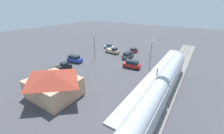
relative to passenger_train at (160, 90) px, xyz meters
name	(u,v)px	position (x,y,z in m)	size (l,w,h in m)	color
ground_plane	(125,65)	(14.00, -13.27, -2.86)	(200.00, 200.00, 0.00)	#424247
railway_track	(173,75)	(0.00, -13.27, -2.76)	(4.80, 70.00, 0.30)	slate
platform	(158,72)	(4.00, -13.27, -2.71)	(3.20, 46.00, 0.30)	#A8A399
passenger_train	(160,90)	(0.00, 0.00, 0.00)	(2.93, 34.11, 4.98)	#ADB2BC
station_building	(53,83)	(18.00, 8.73, -0.07)	(9.95, 8.39, 5.37)	tan
pedestrian_on_platform	(157,71)	(3.57, -11.04, -1.58)	(0.36, 0.36, 1.71)	#23284C
sedan_silver	(109,47)	(27.72, -25.23, -1.98)	(4.52, 2.32, 1.74)	silver
suv_blue	(75,59)	(28.34, -6.45, -1.71)	(5.10, 2.85, 2.22)	#283D9E
pickup_black	(62,67)	(26.49, 0.02, -1.83)	(2.76, 5.64, 2.14)	black
suv_charcoal	(128,55)	(15.76, -18.66, -1.71)	(2.21, 5.00, 2.22)	#47494F
pickup_tan	(113,51)	(23.16, -20.77, -1.83)	(5.57, 2.89, 2.14)	#C6B284
sedan_maroon	(133,51)	(16.91, -25.55, -1.98)	(2.03, 4.58, 1.74)	maroon
suv_red	(132,64)	(11.11, -12.06, -1.71)	(5.08, 2.79, 2.22)	red
light_pole_near_platform	(151,51)	(6.80, -14.59, 2.28)	(0.44, 0.44, 8.24)	#515156
light_pole_lot_center	(94,44)	(24.68, -12.12, 2.43)	(0.44, 0.44, 8.51)	#515156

